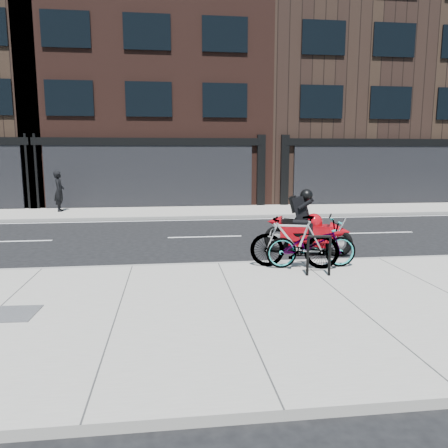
{
  "coord_description": "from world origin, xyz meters",
  "views": [
    {
      "loc": [
        -1.11,
        -11.95,
        2.7
      ],
      "look_at": [
        0.26,
        -0.96,
        0.9
      ],
      "focal_mm": 35.0,
      "sensor_mm": 36.0,
      "label": 1
    }
  ],
  "objects": [
    {
      "name": "sidewalk_far",
      "position": [
        0.0,
        7.75,
        0.07
      ],
      "size": [
        60.0,
        3.5,
        0.13
      ],
      "primitive_type": "cube",
      "color": "gray",
      "rests_on": "ground"
    },
    {
      "name": "motorcycle",
      "position": [
        2.64,
        -0.83,
        0.72
      ],
      "size": [
        2.23,
        1.3,
        1.77
      ],
      "rotation": [
        0.0,
        0.0,
        -0.42
      ],
      "color": "black",
      "rests_on": "ground"
    },
    {
      "name": "building_center",
      "position": [
        -2.0,
        14.5,
        7.25
      ],
      "size": [
        12.0,
        10.0,
        14.5
      ],
      "primitive_type": "cube",
      "color": "black",
      "rests_on": "ground"
    },
    {
      "name": "bicycle_front",
      "position": [
        2.05,
        -2.6,
        0.67
      ],
      "size": [
        2.09,
        0.79,
        1.08
      ],
      "primitive_type": "imported",
      "rotation": [
        0.0,
        0.0,
        1.53
      ],
      "color": "gray",
      "rests_on": "sidewalk_near"
    },
    {
      "name": "pedestrian",
      "position": [
        -6.0,
        8.22,
        1.03
      ],
      "size": [
        0.5,
        0.7,
        1.8
      ],
      "primitive_type": "imported",
      "rotation": [
        0.0,
        0.0,
        1.69
      ],
      "color": "black",
      "rests_on": "sidewalk_far"
    },
    {
      "name": "bike_rack",
      "position": [
        1.99,
        -3.29,
        0.64
      ],
      "size": [
        0.52,
        0.11,
        0.87
      ],
      "rotation": [
        0.0,
        0.0,
        -0.12
      ],
      "color": "black",
      "rests_on": "sidewalk_near"
    },
    {
      "name": "sidewalk_near",
      "position": [
        0.0,
        -5.0,
        0.07
      ],
      "size": [
        60.0,
        6.0,
        0.13
      ],
      "primitive_type": "cube",
      "color": "gray",
      "rests_on": "ground"
    },
    {
      "name": "utility_grate",
      "position": [
        -3.67,
        -4.86,
        0.14
      ],
      "size": [
        0.78,
        0.78,
        0.02
      ],
      "primitive_type": "cube",
      "rotation": [
        0.0,
        0.0,
        -0.05
      ],
      "color": "#4C4C4F",
      "rests_on": "sidewalk_near"
    },
    {
      "name": "ground",
      "position": [
        0.0,
        0.0,
        0.0
      ],
      "size": [
        120.0,
        120.0,
        0.0
      ],
      "primitive_type": "plane",
      "color": "black",
      "rests_on": "ground"
    },
    {
      "name": "building_mideast",
      "position": [
        10.0,
        14.5,
        6.25
      ],
      "size": [
        12.0,
        10.0,
        12.5
      ],
      "primitive_type": "cube",
      "color": "black",
      "rests_on": "ground"
    },
    {
      "name": "bicycle_rear",
      "position": [
        1.65,
        -2.6,
        0.73
      ],
      "size": [
        2.07,
        1.13,
        1.2
      ],
      "primitive_type": "imported",
      "rotation": [
        0.0,
        0.0,
        4.41
      ],
      "color": "gray",
      "rests_on": "sidewalk_near"
    }
  ]
}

